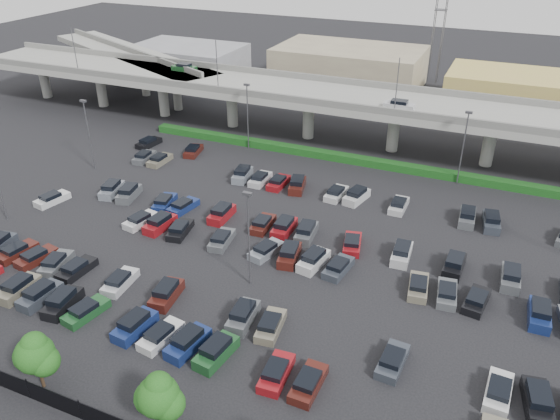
{
  "coord_description": "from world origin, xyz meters",
  "views": [
    {
      "loc": [
        20.47,
        -47.74,
        33.01
      ],
      "look_at": [
        -1.89,
        3.93,
        2.0
      ],
      "focal_mm": 35.0,
      "sensor_mm": 36.0,
      "label": 1
    }
  ],
  "objects": [
    {
      "name": "comm_tower",
      "position": [
        4.0,
        74.0,
        15.61
      ],
      "size": [
        2.4,
        2.4,
        30.0
      ],
      "color": "#4E4E53",
      "rests_on": "ground"
    },
    {
      "name": "overpass",
      "position": [
        -0.22,
        31.99,
        6.97
      ],
      "size": [
        150.0,
        13.0,
        15.8
      ],
      "color": "gray",
      "rests_on": "ground"
    },
    {
      "name": "on_ramp",
      "position": [
        -52.1,
        43.05,
        6.86
      ],
      "size": [
        50.93,
        30.13,
        8.8
      ],
      "color": "gray",
      "rests_on": "ground"
    },
    {
      "name": "distant_buildings",
      "position": [
        12.38,
        61.81,
        3.74
      ],
      "size": [
        138.0,
        24.0,
        9.0
      ],
      "color": "gray",
      "rests_on": "ground"
    },
    {
      "name": "tree_row",
      "position": [
        0.7,
        -26.53,
        3.52
      ],
      "size": [
        65.07,
        3.66,
        5.94
      ],
      "color": "#332316",
      "rests_on": "ground"
    },
    {
      "name": "parked_cars",
      "position": [
        -1.67,
        -3.3,
        0.63
      ],
      "size": [
        63.17,
        41.67,
        1.67
      ],
      "color": "#313740",
      "rests_on": "ground"
    },
    {
      "name": "ground",
      "position": [
        0.0,
        0.0,
        0.0
      ],
      "size": [
        280.0,
        280.0,
        0.0
      ],
      "primitive_type": "plane",
      "color": "black"
    },
    {
      "name": "light_poles",
      "position": [
        -4.13,
        2.0,
        6.24
      ],
      "size": [
        66.9,
        48.38,
        10.3
      ],
      "color": "#4E4E53",
      "rests_on": "ground"
    },
    {
      "name": "hedge",
      "position": [
        0.0,
        25.0,
        0.55
      ],
      "size": [
        66.0,
        1.6,
        1.1
      ],
      "primitive_type": "cube",
      "color": "#113D13",
      "rests_on": "ground"
    }
  ]
}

